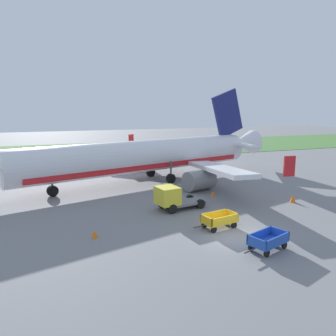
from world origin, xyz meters
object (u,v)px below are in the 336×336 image
baggage_cart_nearest (268,240)px  traffic_cone_by_carts (213,194)px  airplane (150,156)px  baggage_cart_second_in_row (219,220)px  service_truck_beside_carts (172,198)px  traffic_cone_near_plane (95,234)px  traffic_cone_mid_apron (293,198)px

baggage_cart_nearest → traffic_cone_by_carts: bearing=77.7°
airplane → baggage_cart_second_in_row: airplane is taller
service_truck_beside_carts → traffic_cone_near_plane: (-7.17, -3.84, -0.82)m
baggage_cart_second_in_row → traffic_cone_near_plane: 8.96m
baggage_cart_nearest → baggage_cart_second_in_row: size_ratio=0.99×
baggage_cart_second_in_row → traffic_cone_by_carts: size_ratio=6.32×
airplane → baggage_cart_second_in_row: bearing=-89.4°
baggage_cart_second_in_row → service_truck_beside_carts: 5.47m
baggage_cart_second_in_row → traffic_cone_mid_apron: size_ratio=5.14×
traffic_cone_by_carts → baggage_cart_second_in_row: bearing=-115.2°
service_truck_beside_carts → traffic_cone_by_carts: 5.90m
baggage_cart_second_in_row → traffic_cone_mid_apron: (9.73, 3.37, -0.25)m
service_truck_beside_carts → traffic_cone_by_carts: service_truck_beside_carts is taller
baggage_cart_second_in_row → service_truck_beside_carts: service_truck_beside_carts is taller
traffic_cone_near_plane → traffic_cone_by_carts: 13.98m
service_truck_beside_carts → baggage_cart_second_in_row: bearing=-72.0°
service_truck_beside_carts → traffic_cone_near_plane: 8.18m
traffic_cone_mid_apron → airplane: bearing=127.2°
traffic_cone_mid_apron → traffic_cone_near_plane: bearing=-173.7°
service_truck_beside_carts → traffic_cone_mid_apron: bearing=-9.0°
airplane → traffic_cone_near_plane: bearing=-120.0°
traffic_cone_mid_apron → traffic_cone_by_carts: bearing=145.0°
airplane → baggage_cart_second_in_row: 16.60m
traffic_cone_near_plane → airplane: bearing=60.0°
airplane → traffic_cone_near_plane: size_ratio=66.79×
baggage_cart_nearest → service_truck_beside_carts: service_truck_beside_carts is taller
airplane → traffic_cone_by_carts: size_ratio=64.72×
baggage_cart_nearest → baggage_cart_second_in_row: bearing=102.8°
traffic_cone_by_carts → service_truck_beside_carts: bearing=-154.8°
baggage_cart_nearest → traffic_cone_mid_apron: baggage_cart_nearest is taller
baggage_cart_nearest → traffic_cone_near_plane: (-9.85, 5.68, -0.32)m
airplane → traffic_cone_by_carts: bearing=-66.7°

